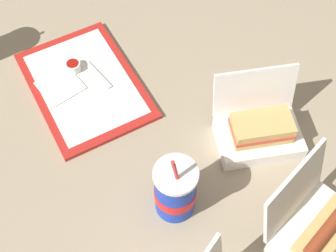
{
  "coord_description": "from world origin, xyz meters",
  "views": [
    {
      "loc": [
        0.54,
        -0.33,
        0.97
      ],
      "look_at": [
        0.04,
        -0.0,
        0.05
      ],
      "focal_mm": 50.0,
      "sensor_mm": 36.0,
      "label": 1
    }
  ],
  "objects_px": {
    "ketchup_cup": "(73,66)",
    "food_tray": "(85,85)",
    "clamshell_sandwich_center": "(259,130)",
    "soda_cup_front": "(175,190)",
    "clamshell_hotdog_back": "(319,230)",
    "plastic_fork": "(98,75)"
  },
  "relations": [
    {
      "from": "ketchup_cup",
      "to": "plastic_fork",
      "type": "relative_size",
      "value": 0.36
    },
    {
      "from": "food_tray",
      "to": "clamshell_sandwich_center",
      "type": "xyz_separation_m",
      "value": [
        0.37,
        0.27,
        0.04
      ]
    },
    {
      "from": "ketchup_cup",
      "to": "food_tray",
      "type": "bearing_deg",
      "value": 0.81
    },
    {
      "from": "food_tray",
      "to": "ketchup_cup",
      "type": "bearing_deg",
      "value": -179.19
    },
    {
      "from": "soda_cup_front",
      "to": "ketchup_cup",
      "type": "bearing_deg",
      "value": -178.78
    },
    {
      "from": "plastic_fork",
      "to": "clamshell_hotdog_back",
      "type": "distance_m",
      "value": 0.66
    },
    {
      "from": "food_tray",
      "to": "plastic_fork",
      "type": "xyz_separation_m",
      "value": [
        -0.0,
        0.04,
        0.01
      ]
    },
    {
      "from": "ketchup_cup",
      "to": "clamshell_hotdog_back",
      "type": "xyz_separation_m",
      "value": [
        0.69,
        0.22,
        0.02
      ]
    },
    {
      "from": "clamshell_hotdog_back",
      "to": "soda_cup_front",
      "type": "xyz_separation_m",
      "value": [
        -0.23,
        -0.21,
        0.03
      ]
    },
    {
      "from": "plastic_fork",
      "to": "food_tray",
      "type": "bearing_deg",
      "value": -90.1
    },
    {
      "from": "ketchup_cup",
      "to": "clamshell_sandwich_center",
      "type": "bearing_deg",
      "value": 32.12
    },
    {
      "from": "clamshell_sandwich_center",
      "to": "soda_cup_front",
      "type": "height_order",
      "value": "soda_cup_front"
    },
    {
      "from": "plastic_fork",
      "to": "soda_cup_front",
      "type": "bearing_deg",
      "value": -10.52
    },
    {
      "from": "soda_cup_front",
      "to": "clamshell_hotdog_back",
      "type": "bearing_deg",
      "value": 42.48
    },
    {
      "from": "clamshell_sandwich_center",
      "to": "plastic_fork",
      "type": "bearing_deg",
      "value": -148.96
    },
    {
      "from": "ketchup_cup",
      "to": "plastic_fork",
      "type": "distance_m",
      "value": 0.07
    },
    {
      "from": "clamshell_hotdog_back",
      "to": "ketchup_cup",
      "type": "bearing_deg",
      "value": -162.51
    },
    {
      "from": "food_tray",
      "to": "ketchup_cup",
      "type": "height_order",
      "value": "ketchup_cup"
    },
    {
      "from": "food_tray",
      "to": "clamshell_hotdog_back",
      "type": "height_order",
      "value": "clamshell_hotdog_back"
    },
    {
      "from": "clamshell_hotdog_back",
      "to": "soda_cup_front",
      "type": "distance_m",
      "value": 0.31
    },
    {
      "from": "plastic_fork",
      "to": "clamshell_sandwich_center",
      "type": "distance_m",
      "value": 0.44
    },
    {
      "from": "food_tray",
      "to": "clamshell_sandwich_center",
      "type": "distance_m",
      "value": 0.46
    }
  ]
}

